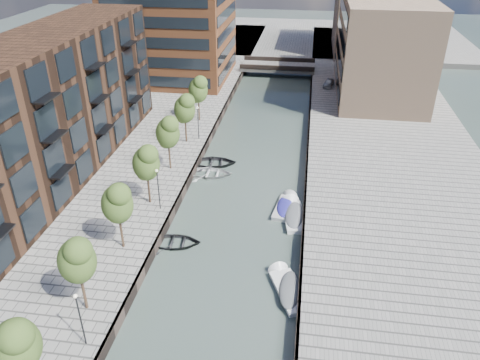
% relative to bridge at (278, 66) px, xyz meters
% --- Properties ---
extents(water, '(300.00, 300.00, 0.00)m').
position_rel_bridge_xyz_m(water, '(0.00, -32.00, -1.39)').
color(water, '#38473F').
rests_on(water, ground).
extents(quay_right, '(20.00, 140.00, 1.00)m').
position_rel_bridge_xyz_m(quay_right, '(16.00, -32.00, -0.89)').
color(quay_right, gray).
rests_on(quay_right, ground).
extents(quay_wall_left, '(0.25, 140.00, 1.00)m').
position_rel_bridge_xyz_m(quay_wall_left, '(-6.10, -32.00, -0.89)').
color(quay_wall_left, '#332823').
rests_on(quay_wall_left, ground).
extents(quay_wall_right, '(0.25, 140.00, 1.00)m').
position_rel_bridge_xyz_m(quay_wall_right, '(6.10, -32.00, -0.89)').
color(quay_wall_right, '#332823').
rests_on(quay_wall_right, ground).
extents(far_closure, '(80.00, 40.00, 1.00)m').
position_rel_bridge_xyz_m(far_closure, '(0.00, 28.00, -0.89)').
color(far_closure, gray).
rests_on(far_closure, ground).
extents(apartment_block, '(8.00, 38.00, 14.00)m').
position_rel_bridge_xyz_m(apartment_block, '(-20.00, -42.00, 6.61)').
color(apartment_block, black).
rests_on(apartment_block, quay_left).
extents(tan_block_near, '(12.00, 25.00, 14.00)m').
position_rel_bridge_xyz_m(tan_block_near, '(16.00, -10.00, 6.61)').
color(tan_block_near, tan).
rests_on(tan_block_near, quay_right).
extents(tan_block_far, '(12.00, 20.00, 16.00)m').
position_rel_bridge_xyz_m(tan_block_far, '(16.00, 16.00, 7.61)').
color(tan_block_far, tan).
rests_on(tan_block_far, quay_right).
extents(bridge, '(13.00, 6.00, 1.30)m').
position_rel_bridge_xyz_m(bridge, '(0.00, 0.00, 0.00)').
color(bridge, gray).
rests_on(bridge, ground).
extents(tree_0, '(2.50, 2.50, 5.95)m').
position_rel_bridge_xyz_m(tree_0, '(-8.50, -68.00, 3.92)').
color(tree_0, '#382619').
rests_on(tree_0, quay_left).
extents(tree_1, '(2.50, 2.50, 5.95)m').
position_rel_bridge_xyz_m(tree_1, '(-8.50, -61.00, 3.92)').
color(tree_1, '#382619').
rests_on(tree_1, quay_left).
extents(tree_2, '(2.50, 2.50, 5.95)m').
position_rel_bridge_xyz_m(tree_2, '(-8.50, -54.00, 3.92)').
color(tree_2, '#382619').
rests_on(tree_2, quay_left).
extents(tree_3, '(2.50, 2.50, 5.95)m').
position_rel_bridge_xyz_m(tree_3, '(-8.50, -47.00, 3.92)').
color(tree_3, '#382619').
rests_on(tree_3, quay_left).
extents(tree_4, '(2.50, 2.50, 5.95)m').
position_rel_bridge_xyz_m(tree_4, '(-8.50, -40.00, 3.92)').
color(tree_4, '#382619').
rests_on(tree_4, quay_left).
extents(tree_5, '(2.50, 2.50, 5.95)m').
position_rel_bridge_xyz_m(tree_5, '(-8.50, -33.00, 3.92)').
color(tree_5, '#382619').
rests_on(tree_5, quay_left).
extents(tree_6, '(2.50, 2.50, 5.95)m').
position_rel_bridge_xyz_m(tree_6, '(-8.50, -26.00, 3.92)').
color(tree_6, '#382619').
rests_on(tree_6, quay_left).
extents(lamp_0, '(0.24, 0.24, 4.12)m').
position_rel_bridge_xyz_m(lamp_0, '(-7.20, -64.00, 2.12)').
color(lamp_0, black).
rests_on(lamp_0, quay_left).
extents(lamp_1, '(0.24, 0.24, 4.12)m').
position_rel_bridge_xyz_m(lamp_1, '(-7.20, -48.00, 2.12)').
color(lamp_1, black).
rests_on(lamp_1, quay_left).
extents(lamp_2, '(0.24, 0.24, 4.12)m').
position_rel_bridge_xyz_m(lamp_2, '(-7.20, -32.00, 2.12)').
color(lamp_2, black).
rests_on(lamp_2, quay_left).
extents(sloop_1, '(4.89, 3.73, 0.94)m').
position_rel_bridge_xyz_m(sloop_1, '(-4.80, -51.88, -1.39)').
color(sloop_1, black).
rests_on(sloop_1, ground).
extents(sloop_3, '(5.10, 3.78, 1.02)m').
position_rel_bridge_xyz_m(sloop_3, '(-4.32, -39.23, -1.39)').
color(sloop_3, silver).
rests_on(sloop_3, ground).
extents(sloop_4, '(5.66, 4.42, 1.07)m').
position_rel_bridge_xyz_m(sloop_4, '(-4.40, -36.71, -1.39)').
color(sloop_4, black).
rests_on(sloop_4, ground).
extents(motorboat_1, '(3.59, 5.36, 1.69)m').
position_rel_bridge_xyz_m(motorboat_1, '(5.15, -56.08, -1.18)').
color(motorboat_1, white).
rests_on(motorboat_1, ground).
extents(motorboat_3, '(2.29, 4.88, 1.56)m').
position_rel_bridge_xyz_m(motorboat_3, '(4.28, -44.57, -1.20)').
color(motorboat_3, silver).
rests_on(motorboat_3, ground).
extents(motorboat_4, '(2.83, 5.70, 1.82)m').
position_rel_bridge_xyz_m(motorboat_4, '(5.09, -45.92, -1.17)').
color(motorboat_4, white).
rests_on(motorboat_4, ground).
extents(car, '(2.02, 3.68, 1.19)m').
position_rel_bridge_xyz_m(car, '(8.82, -8.98, 0.20)').
color(car, '#9D9EA1').
rests_on(car, quay_right).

